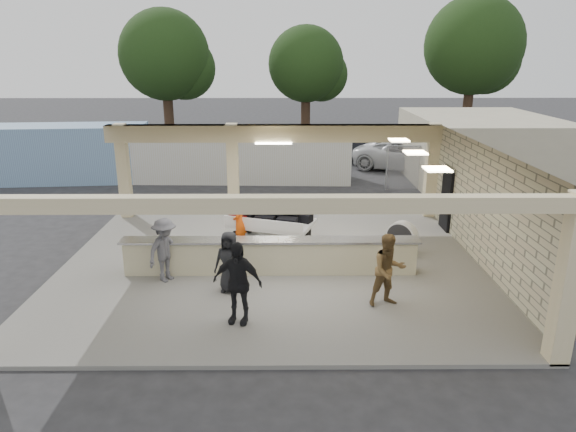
{
  "coord_description": "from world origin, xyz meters",
  "views": [
    {
      "loc": [
        0.4,
        -13.68,
        5.92
      ],
      "look_at": [
        0.49,
        1.0,
        1.27
      ],
      "focal_mm": 32.0,
      "sensor_mm": 36.0,
      "label": 1
    }
  ],
  "objects_px": {
    "baggage_counter": "(270,256)",
    "passenger_d": "(230,262)",
    "baggage_handler": "(240,222)",
    "passenger_a": "(389,270)",
    "container_white": "(228,154)",
    "car_white_b": "(493,155)",
    "drum_fan": "(402,237)",
    "car_dark": "(362,149)",
    "luggage_cart": "(271,217)",
    "passenger_b": "(237,283)",
    "passenger_c": "(165,250)",
    "container_blue": "(36,154)",
    "car_white_a": "(407,155)"
  },
  "relations": [
    {
      "from": "luggage_cart",
      "to": "baggage_handler",
      "type": "bearing_deg",
      "value": -131.28
    },
    {
      "from": "passenger_b",
      "to": "car_dark",
      "type": "height_order",
      "value": "passenger_b"
    },
    {
      "from": "passenger_a",
      "to": "container_white",
      "type": "height_order",
      "value": "container_white"
    },
    {
      "from": "car_white_a",
      "to": "drum_fan",
      "type": "bearing_deg",
      "value": -170.16
    },
    {
      "from": "baggage_handler",
      "to": "container_blue",
      "type": "xyz_separation_m",
      "value": [
        -10.53,
        9.3,
        0.41
      ]
    },
    {
      "from": "baggage_counter",
      "to": "car_white_a",
      "type": "relative_size",
      "value": 1.5
    },
    {
      "from": "baggage_handler",
      "to": "drum_fan",
      "type": "bearing_deg",
      "value": 93.03
    },
    {
      "from": "car_white_b",
      "to": "container_white",
      "type": "bearing_deg",
      "value": 127.24
    },
    {
      "from": "baggage_handler",
      "to": "passenger_a",
      "type": "bearing_deg",
      "value": 54.89
    },
    {
      "from": "container_white",
      "to": "car_white_b",
      "type": "bearing_deg",
      "value": 13.19
    },
    {
      "from": "baggage_counter",
      "to": "car_white_b",
      "type": "bearing_deg",
      "value": 50.53
    },
    {
      "from": "container_white",
      "to": "container_blue",
      "type": "relative_size",
      "value": 1.13
    },
    {
      "from": "passenger_d",
      "to": "container_blue",
      "type": "distance_m",
      "value": 16.28
    },
    {
      "from": "passenger_b",
      "to": "passenger_c",
      "type": "relative_size",
      "value": 1.11
    },
    {
      "from": "car_white_a",
      "to": "container_blue",
      "type": "height_order",
      "value": "container_blue"
    },
    {
      "from": "passenger_a",
      "to": "car_dark",
      "type": "relative_size",
      "value": 0.43
    },
    {
      "from": "baggage_counter",
      "to": "passenger_d",
      "type": "height_order",
      "value": "passenger_d"
    },
    {
      "from": "passenger_b",
      "to": "car_white_b",
      "type": "bearing_deg",
      "value": 67.3
    },
    {
      "from": "passenger_a",
      "to": "baggage_counter",
      "type": "bearing_deg",
      "value": 131.04
    },
    {
      "from": "car_white_b",
      "to": "baggage_handler",
      "type": "bearing_deg",
      "value": 159.96
    },
    {
      "from": "baggage_counter",
      "to": "passenger_a",
      "type": "bearing_deg",
      "value": -34.1
    },
    {
      "from": "drum_fan",
      "to": "passenger_b",
      "type": "height_order",
      "value": "passenger_b"
    },
    {
      "from": "baggage_counter",
      "to": "luggage_cart",
      "type": "bearing_deg",
      "value": 91.02
    },
    {
      "from": "drum_fan",
      "to": "car_white_a",
      "type": "distance_m",
      "value": 12.64
    },
    {
      "from": "baggage_handler",
      "to": "passenger_b",
      "type": "xyz_separation_m",
      "value": [
        0.35,
        -4.7,
        0.13
      ]
    },
    {
      "from": "baggage_handler",
      "to": "passenger_c",
      "type": "relative_size",
      "value": 0.95
    },
    {
      "from": "baggage_handler",
      "to": "car_dark",
      "type": "distance_m",
      "value": 15.29
    },
    {
      "from": "passenger_b",
      "to": "container_white",
      "type": "xyz_separation_m",
      "value": [
        -1.67,
        14.18,
        0.21
      ]
    },
    {
      "from": "drum_fan",
      "to": "car_white_b",
      "type": "xyz_separation_m",
      "value": [
        7.79,
        12.88,
        0.05
      ]
    },
    {
      "from": "car_dark",
      "to": "passenger_b",
      "type": "bearing_deg",
      "value": 171.09
    },
    {
      "from": "car_dark",
      "to": "car_white_a",
      "type": "bearing_deg",
      "value": -132.54
    },
    {
      "from": "passenger_a",
      "to": "car_white_a",
      "type": "relative_size",
      "value": 0.33
    },
    {
      "from": "baggage_handler",
      "to": "passenger_a",
      "type": "height_order",
      "value": "passenger_a"
    },
    {
      "from": "baggage_counter",
      "to": "luggage_cart",
      "type": "distance_m",
      "value": 2.51
    },
    {
      "from": "baggage_counter",
      "to": "car_white_a",
      "type": "distance_m",
      "value": 15.28
    },
    {
      "from": "passenger_b",
      "to": "container_blue",
      "type": "height_order",
      "value": "container_blue"
    },
    {
      "from": "passenger_d",
      "to": "car_dark",
      "type": "bearing_deg",
      "value": 85.04
    },
    {
      "from": "baggage_counter",
      "to": "car_white_b",
      "type": "distance_m",
      "value": 18.43
    },
    {
      "from": "baggage_counter",
      "to": "container_blue",
      "type": "xyz_separation_m",
      "value": [
        -11.54,
        11.25,
        0.76
      ]
    },
    {
      "from": "passenger_c",
      "to": "car_dark",
      "type": "relative_size",
      "value": 0.42
    },
    {
      "from": "baggage_counter",
      "to": "passenger_c",
      "type": "bearing_deg",
      "value": -169.77
    },
    {
      "from": "drum_fan",
      "to": "container_blue",
      "type": "height_order",
      "value": "container_blue"
    },
    {
      "from": "car_dark",
      "to": "luggage_cart",
      "type": "bearing_deg",
      "value": 167.57
    },
    {
      "from": "luggage_cart",
      "to": "container_white",
      "type": "distance_m",
      "value": 9.23
    },
    {
      "from": "luggage_cart",
      "to": "passenger_b",
      "type": "xyz_separation_m",
      "value": [
        -0.62,
        -5.24,
        0.15
      ]
    },
    {
      "from": "drum_fan",
      "to": "car_white_b",
      "type": "bearing_deg",
      "value": 95.88
    },
    {
      "from": "baggage_handler",
      "to": "car_white_b",
      "type": "relative_size",
      "value": 0.37
    },
    {
      "from": "car_white_a",
      "to": "passenger_b",
      "type": "bearing_deg",
      "value": 178.67
    },
    {
      "from": "baggage_handler",
      "to": "container_white",
      "type": "height_order",
      "value": "container_white"
    },
    {
      "from": "container_white",
      "to": "car_dark",
      "type": "bearing_deg",
      "value": 34.68
    }
  ]
}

